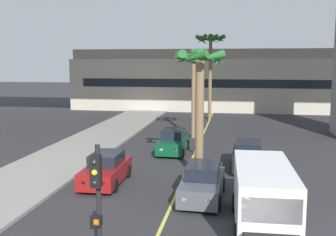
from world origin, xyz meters
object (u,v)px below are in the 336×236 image
traffic_light_median_far (201,117)px  car_queue_fourth (173,142)px  car_queue_front (203,183)px  traffic_light_median_near (98,207)px  palm_tree_mid_median (200,80)px  palm_tree_near_median (194,66)px  car_queue_third (106,169)px  palm_tree_far_median (211,50)px  car_queue_second (248,156)px  delivery_van (263,195)px

traffic_light_median_far → car_queue_fourth: bearing=140.5°
car_queue_front → traffic_light_median_near: size_ratio=0.99×
traffic_light_median_near → palm_tree_mid_median: size_ratio=0.62×
traffic_light_median_far → palm_tree_near_median: (-1.17, 6.97, 3.08)m
car_queue_fourth → palm_tree_near_median: (0.81, 5.35, 5.07)m
car_queue_third → palm_tree_far_median: 24.59m
car_queue_second → traffic_light_median_far: traffic_light_median_far is taller
traffic_light_median_far → car_queue_front: bearing=-84.2°
traffic_light_median_near → palm_tree_near_median: palm_tree_near_median is taller
car_queue_front → traffic_light_median_near: traffic_light_median_near is taller
palm_tree_mid_median → car_queue_front: bearing=-81.9°
palm_tree_near_median → traffic_light_median_far: bearing=-80.5°
car_queue_second → delivery_van: 8.50m
car_queue_second → car_queue_third: size_ratio=1.00×
traffic_light_median_far → car_queue_second: bearing=-30.1°
delivery_van → palm_tree_near_median: (-4.34, 17.11, 4.50)m
car_queue_second → traffic_light_median_far: bearing=149.9°
car_queue_front → palm_tree_far_median: size_ratio=0.46×
car_queue_third → palm_tree_near_median: palm_tree_near_median is taller
car_queue_second → car_queue_front: bearing=-111.0°
traffic_light_median_far → palm_tree_mid_median: 4.66m
car_queue_third → traffic_light_median_far: bearing=53.8°
delivery_van → car_queue_front: bearing=130.2°
car_queue_fourth → palm_tree_mid_median: (2.24, -5.59, 4.44)m
car_queue_front → traffic_light_median_near: (-1.79, -8.70, 1.99)m
palm_tree_near_median → car_queue_front: bearing=-82.4°
car_queue_front → car_queue_second: bearing=69.0°
car_queue_third → palm_tree_far_median: palm_tree_far_median is taller
car_queue_third → delivery_van: 8.62m
car_queue_second → palm_tree_far_median: bearing=100.1°
car_queue_third → traffic_light_median_far: 7.46m
delivery_van → traffic_light_median_near: traffic_light_median_near is taller
car_queue_third → traffic_light_median_far: size_ratio=0.98×
palm_tree_mid_median → car_queue_third: bearing=-157.8°
delivery_van → palm_tree_mid_median: size_ratio=0.78×
car_queue_third → car_queue_front: bearing=-16.2°
car_queue_front → palm_tree_mid_median: size_ratio=0.61×
car_queue_front → palm_tree_mid_median: palm_tree_mid_median is taller
car_queue_front → car_queue_fourth: size_ratio=1.01×
car_queue_second → palm_tree_mid_median: (-2.61, -2.29, 4.44)m
car_queue_fourth → traffic_light_median_near: (0.92, -17.57, 1.99)m
car_queue_front → car_queue_second: (2.14, 5.58, 0.00)m
car_queue_fourth → traffic_light_median_near: 17.71m
traffic_light_median_near → palm_tree_near_median: (-0.11, 22.92, 3.08)m
palm_tree_near_median → car_queue_fourth: bearing=-98.6°
car_queue_fourth → palm_tree_near_median: bearing=81.4°
car_queue_fourth → palm_tree_far_median: bearing=84.9°
delivery_van → car_queue_fourth: bearing=113.6°
traffic_light_median_near → traffic_light_median_far: (1.05, 15.95, 0.00)m
car_queue_second → car_queue_fourth: bearing=145.8°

